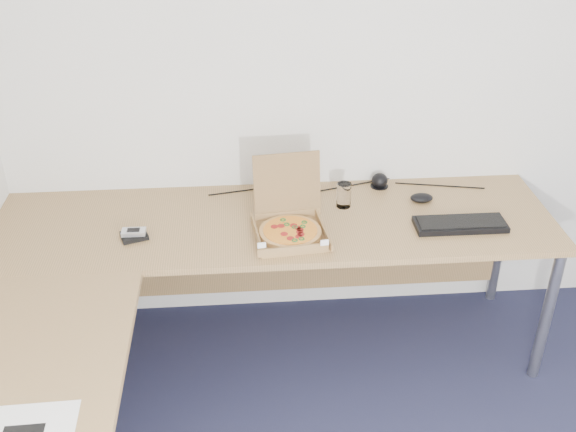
{
  "coord_description": "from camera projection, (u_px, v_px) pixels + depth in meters",
  "views": [
    {
      "loc": [
        -0.65,
        -1.2,
        2.29
      ],
      "look_at": [
        -0.45,
        1.28,
        0.82
      ],
      "focal_mm": 42.42,
      "sensor_mm": 36.0,
      "label": 1
    }
  ],
  "objects": [
    {
      "name": "room_shell",
      "position": [
        521.0,
        327.0,
        1.6
      ],
      "size": [
        3.5,
        3.5,
        2.5
      ],
      "primitive_type": null,
      "color": "silver",
      "rests_on": "ground"
    },
    {
      "name": "desk",
      "position": [
        199.0,
        286.0,
        2.66
      ],
      "size": [
        2.5,
        2.2,
        0.73
      ],
      "color": "#A07949",
      "rests_on": "ground"
    },
    {
      "name": "pizza_box",
      "position": [
        290.0,
        227.0,
        2.91
      ],
      "size": [
        0.3,
        0.35,
        0.3
      ],
      "rotation": [
        0.0,
        0.0,
        0.11
      ],
      "color": "olive",
      "rests_on": "desk"
    },
    {
      "name": "drinking_glass",
      "position": [
        344.0,
        195.0,
        3.11
      ],
      "size": [
        0.07,
        0.07,
        0.12
      ],
      "primitive_type": "cylinder",
      "color": "white",
      "rests_on": "desk"
    },
    {
      "name": "keyboard",
      "position": [
        460.0,
        224.0,
        2.98
      ],
      "size": [
        0.4,
        0.14,
        0.02
      ],
      "primitive_type": "cube",
      "rotation": [
        0.0,
        0.0,
        -0.0
      ],
      "color": "black",
      "rests_on": "desk"
    },
    {
      "name": "mouse",
      "position": [
        421.0,
        198.0,
        3.17
      ],
      "size": [
        0.12,
        0.1,
        0.04
      ],
      "primitive_type": "ellipsoid",
      "rotation": [
        0.0,
        0.0,
        -0.28
      ],
      "color": "black",
      "rests_on": "desk"
    },
    {
      "name": "wallet",
      "position": [
        134.0,
        236.0,
        2.9
      ],
      "size": [
        0.13,
        0.12,
        0.02
      ],
      "primitive_type": "cube",
      "rotation": [
        0.0,
        0.0,
        0.33
      ],
      "color": "black",
      "rests_on": "desk"
    },
    {
      "name": "phone",
      "position": [
        134.0,
        232.0,
        2.89
      ],
      "size": [
        0.1,
        0.05,
        0.02
      ],
      "primitive_type": "cube",
      "rotation": [
        0.0,
        0.0,
        -0.01
      ],
      "color": "#B2B5BA",
      "rests_on": "wallet"
    },
    {
      "name": "paper_sheet",
      "position": [
        24.0,
        430.0,
        2.0
      ],
      "size": [
        0.31,
        0.22,
        0.0
      ],
      "primitive_type": "cube",
      "rotation": [
        0.0,
        0.0,
        0.03
      ],
      "color": "white",
      "rests_on": "desk"
    },
    {
      "name": "dome_speaker",
      "position": [
        380.0,
        180.0,
        3.29
      ],
      "size": [
        0.09,
        0.09,
        0.07
      ],
      "primitive_type": "ellipsoid",
      "color": "black",
      "rests_on": "desk"
    },
    {
      "name": "cable_bundle",
      "position": [
        341.0,
        187.0,
        3.29
      ],
      "size": [
        0.64,
        0.13,
        0.01
      ],
      "primitive_type": null,
      "rotation": [
        0.0,
        0.0,
        0.14
      ],
      "color": "black",
      "rests_on": "desk"
    }
  ]
}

